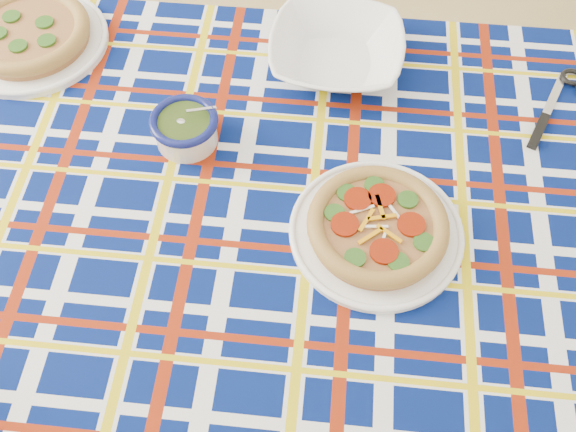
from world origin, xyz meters
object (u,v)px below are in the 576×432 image
(main_focaccia_plate, at_px, (378,225))
(dining_table, at_px, (275,230))
(pesto_bowl, at_px, (185,127))
(serving_bowl, at_px, (336,52))

(main_focaccia_plate, bearing_deg, dining_table, -179.31)
(pesto_bowl, relative_size, serving_bowl, 0.47)
(dining_table, xyz_separation_m, main_focaccia_plate, (0.17, 0.00, 0.10))
(main_focaccia_plate, height_order, serving_bowl, serving_bowl)
(dining_table, xyz_separation_m, serving_bowl, (0.00, 0.35, 0.11))
(dining_table, bearing_deg, main_focaccia_plate, -12.55)
(pesto_bowl, bearing_deg, main_focaccia_plate, -12.56)
(main_focaccia_plate, height_order, pesto_bowl, pesto_bowl)
(dining_table, relative_size, main_focaccia_plate, 5.91)
(dining_table, xyz_separation_m, pesto_bowl, (-0.19, 0.08, 0.11))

